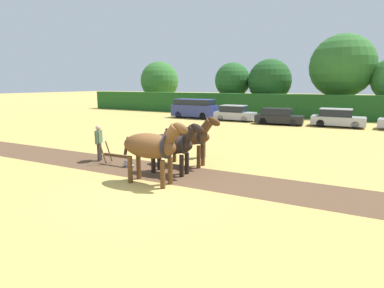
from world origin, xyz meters
TOP-DOWN VIEW (x-y plane):
  - ground_plane at (0.00, 0.00)m, footprint 240.00×240.00m
  - plowed_furrow_strip at (-4.76, 2.01)m, footprint 28.59×3.35m
  - hedgerow at (0.00, 26.67)m, footprint 56.68×1.46m
  - tree_far_left at (-21.16, 32.30)m, footprint 5.96×5.96m
  - tree_left at (-8.13, 30.03)m, footprint 4.64×4.64m
  - tree_center_left at (-3.23, 29.88)m, footprint 5.30×5.30m
  - tree_center at (4.65, 30.61)m, footprint 7.07×7.07m
  - draft_horse_lead_left at (-0.33, 0.68)m, footprint 2.82×1.02m
  - draft_horse_lead_right at (-0.37, 2.13)m, footprint 2.70×0.90m
  - draft_horse_trail_left at (-0.41, 3.59)m, footprint 2.91×0.91m
  - plow at (-3.09, 2.05)m, footprint 1.72×0.47m
  - farmer_at_plow at (-4.57, 2.31)m, footprint 0.40×0.62m
  - farmer_beside_team at (-0.41, 5.13)m, footprint 0.42×0.65m
  - parked_van at (-9.15, 21.09)m, footprint 4.95×2.11m
  - parked_car_left at (-4.41, 20.79)m, footprint 4.07×1.89m
  - parked_car_center_left at (0.13, 20.01)m, footprint 4.32×1.96m
  - parked_car_center at (4.98, 20.66)m, footprint 4.27×1.82m

SIDE VIEW (x-z plane):
  - ground_plane at x=0.00m, z-range 0.00..0.00m
  - plowed_furrow_strip at x=-4.76m, z-range 0.00..0.01m
  - plow at x=-3.09m, z-range -0.24..0.89m
  - parked_car_center_left at x=0.13m, z-range -0.03..1.44m
  - parked_car_left at x=-4.41m, z-range -0.04..1.52m
  - parked_car_center at x=4.98m, z-range -0.03..1.54m
  - farmer_beside_team at x=-0.41m, z-range 0.14..1.80m
  - farmer_at_plow at x=-4.57m, z-range 0.14..1.86m
  - parked_van at x=-9.15m, z-range 0.04..2.09m
  - draft_horse_lead_right at x=-0.37m, z-range 0.13..2.34m
  - hedgerow at x=0.00m, z-range 0.00..2.56m
  - draft_horse_trail_left at x=-0.41m, z-range 0.17..2.51m
  - draft_horse_lead_left at x=-0.33m, z-range 0.21..2.63m
  - tree_center_left at x=-3.23m, z-range 0.68..7.37m
  - tree_left at x=-8.13m, z-range 0.88..7.33m
  - tree_far_left at x=-21.16m, z-range 0.59..7.74m
  - tree_center at x=4.65m, z-range 1.04..10.20m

